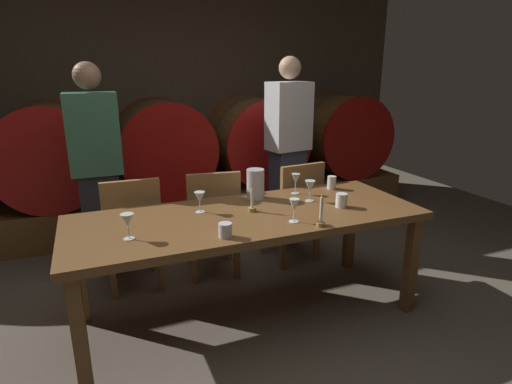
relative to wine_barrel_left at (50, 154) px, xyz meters
name	(u,v)px	position (x,y,z in m)	size (l,w,h in m)	color
ground_plane	(238,348)	(1.05, -2.32, -0.84)	(8.00, 8.00, 0.00)	brown
back_wall	(151,103)	(1.05, 0.55, 0.40)	(6.15, 0.24, 2.47)	#473A2D
barrel_shelf	(166,206)	(1.05, 0.00, -0.65)	(5.54, 0.90, 0.37)	brown
wine_barrel_left	(50,154)	(0.00, 0.00, 0.00)	(0.96, 0.91, 0.96)	brown
wine_barrel_center	(162,146)	(1.06, 0.00, 0.00)	(0.96, 0.91, 0.96)	#513319
wine_barrel_right	(255,140)	(2.10, 0.00, 0.00)	(0.96, 0.91, 0.96)	brown
wine_barrel_far_right	(338,134)	(3.21, 0.00, 0.00)	(0.96, 0.91, 0.96)	brown
dining_table	(248,224)	(1.24, -2.01, -0.18)	(2.23, 0.84, 0.73)	brown
chair_left	(133,228)	(0.58, -1.36, -0.35)	(0.41, 0.41, 0.88)	olive
chair_center	(213,218)	(1.19, -1.38, -0.35)	(0.45, 0.45, 0.88)	olive
chair_right	(295,207)	(1.91, -1.38, -0.35)	(0.44, 0.44, 0.88)	olive
guest_left	(97,170)	(0.39, -0.94, 0.01)	(0.38, 0.25, 1.66)	black
guest_right	(288,150)	(2.07, -0.91, 0.04)	(0.41, 0.30, 1.72)	#33384C
candle_left	(252,205)	(1.28, -1.98, -0.06)	(0.05, 0.05, 0.17)	olive
candle_right	(321,217)	(1.55, -2.37, -0.05)	(0.05, 0.05, 0.20)	olive
pitcher	(255,184)	(1.41, -1.73, 0.00)	(0.12, 0.12, 0.21)	silver
wine_glass_far_left	(127,221)	(0.50, -2.15, 0.00)	(0.07, 0.07, 0.14)	silver
wine_glass_left	(200,198)	(0.97, -1.87, -0.01)	(0.07, 0.07, 0.14)	white
wine_glass_center	(294,206)	(1.44, -2.25, -0.01)	(0.06, 0.06, 0.14)	white
wine_glass_right	(296,179)	(1.72, -1.73, 0.00)	(0.06, 0.06, 0.15)	silver
wine_glass_far_right	(310,187)	(1.73, -1.93, 0.00)	(0.07, 0.07, 0.15)	silver
cup_left	(225,230)	(0.99, -2.32, -0.07)	(0.07, 0.07, 0.08)	silver
cup_center	(341,200)	(1.86, -2.12, -0.06)	(0.08, 0.08, 0.09)	white
cup_right	(332,183)	(2.04, -1.72, -0.06)	(0.07, 0.07, 0.10)	white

